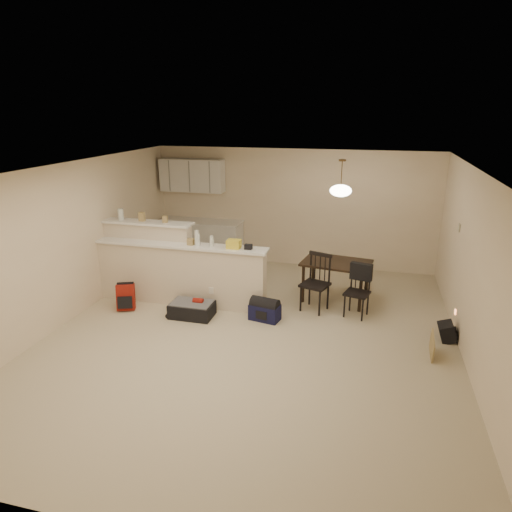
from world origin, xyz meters
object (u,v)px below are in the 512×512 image
(dining_chair_far, at_px, (357,292))
(red_backpack, at_px, (126,297))
(dining_table, at_px, (336,267))
(black_daypack, at_px, (447,332))
(dining_chair_near, at_px, (315,283))
(suitcase, at_px, (192,310))
(navy_duffel, at_px, (265,312))
(pendant_lamp, at_px, (341,190))

(dining_chair_far, bearing_deg, red_backpack, -154.36)
(dining_table, bearing_deg, black_daypack, -22.89)
(dining_chair_near, bearing_deg, black_daypack, 3.19)
(black_daypack, bearing_deg, dining_table, 58.26)
(red_backpack, relative_size, black_daypack, 1.48)
(suitcase, distance_m, navy_duffel, 1.21)
(pendant_lamp, xyz_separation_m, dining_chair_near, (-0.30, -0.52, -1.50))
(dining_chair_far, xyz_separation_m, black_daypack, (1.35, -0.51, -0.30))
(pendant_lamp, distance_m, navy_duffel, 2.39)
(dining_table, relative_size, dining_chair_near, 1.29)
(red_backpack, xyz_separation_m, navy_duffel, (2.40, 0.18, -0.09))
(dining_chair_far, xyz_separation_m, suitcase, (-2.62, -0.69, -0.31))
(suitcase, height_order, navy_duffel, navy_duffel)
(pendant_lamp, xyz_separation_m, red_backpack, (-3.43, -1.28, -1.77))
(suitcase, distance_m, black_daypack, 3.98)
(suitcase, relative_size, navy_duffel, 1.45)
(black_daypack, bearing_deg, pendant_lamp, 58.26)
(dining_chair_far, distance_m, black_daypack, 1.47)
(red_backpack, bearing_deg, dining_chair_far, -10.85)
(dining_table, xyz_separation_m, black_daypack, (1.75, -1.09, -0.51))
(red_backpack, height_order, black_daypack, red_backpack)
(pendant_lamp, relative_size, navy_duffel, 1.28)
(red_backpack, xyz_separation_m, black_daypack, (5.18, 0.19, -0.09))
(pendant_lamp, relative_size, suitcase, 0.89)
(dining_chair_near, xyz_separation_m, dining_chair_far, (0.70, -0.06, -0.06))
(pendant_lamp, xyz_separation_m, navy_duffel, (-1.03, -1.09, -1.86))
(dining_table, relative_size, black_daypack, 4.27)
(black_daypack, bearing_deg, suitcase, 92.79)
(suitcase, xyz_separation_m, navy_duffel, (1.19, 0.17, 0.01))
(suitcase, bearing_deg, navy_duffel, 8.38)
(dining_chair_far, distance_m, red_backpack, 3.90)
(suitcase, height_order, black_daypack, black_daypack)
(pendant_lamp, distance_m, black_daypack, 2.77)
(pendant_lamp, distance_m, red_backpack, 4.06)
(dining_chair_near, relative_size, red_backpack, 2.23)
(dining_chair_near, height_order, dining_chair_far, dining_chair_near)
(dining_chair_far, height_order, red_backpack, dining_chair_far)
(dining_chair_near, distance_m, dining_chair_far, 0.70)
(dining_table, height_order, red_backpack, dining_table)
(dining_table, distance_m, navy_duffel, 1.59)
(pendant_lamp, height_order, black_daypack, pendant_lamp)
(suitcase, relative_size, red_backpack, 1.59)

